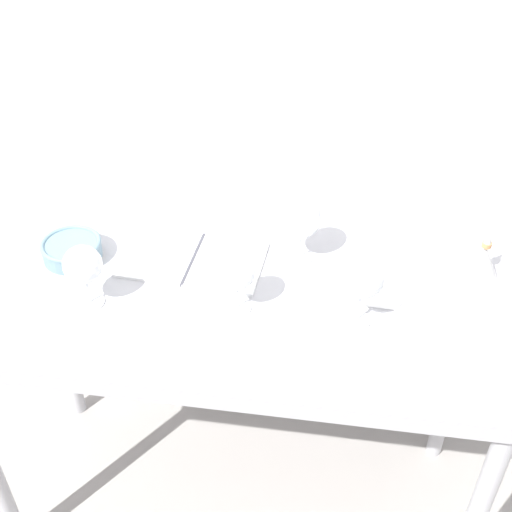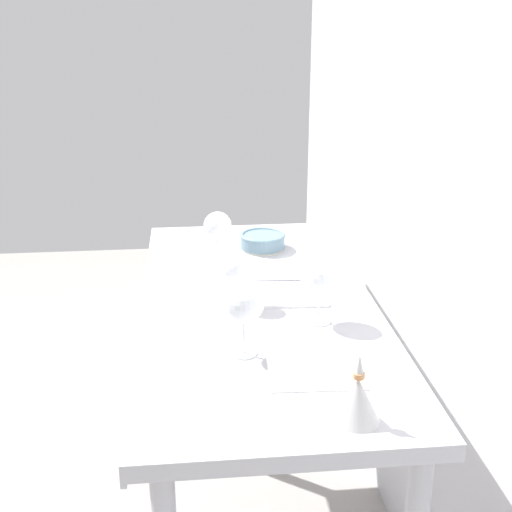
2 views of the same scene
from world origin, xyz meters
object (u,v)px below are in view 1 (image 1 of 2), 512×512
Objects in this scene: wine_glass_near_right at (362,278)px; open_notebook at (193,259)px; wine_glass_near_left at (83,266)px; decanter_funnel at (482,262)px; tasting_sheet_upper at (398,281)px; tasting_bowl at (72,250)px; wine_glass_near_center at (237,273)px; wine_glass_far_right at (301,220)px.

open_notebook is (-0.42, 0.16, -0.13)m from wine_glass_near_right.
wine_glass_near_left is 0.96m from decanter_funnel.
tasting_bowl is (-0.83, -0.03, 0.03)m from tasting_sheet_upper.
wine_glass_near_right is 0.37m from decanter_funnel.
wine_glass_near_center is 0.85× the size of wine_glass_near_right.
decanter_funnel is at bearing 4.21° from tasting_bowl.
tasting_sheet_upper is at bearing 21.85° from wine_glass_near_center.
wine_glass_near_left is (-0.48, -0.24, -0.01)m from wine_glass_far_right.
wine_glass_near_center is at bearing -121.34° from wine_glass_far_right.
wine_glass_near_right is at bearing -145.75° from decanter_funnel.
tasting_bowl is 1.03m from decanter_funnel.
tasting_bowl reaches higher than open_notebook.
wine_glass_near_right is (0.28, -0.00, 0.02)m from wine_glass_near_center.
tasting_bowl is (-0.58, -0.08, -0.09)m from wine_glass_far_right.
decanter_funnel is (1.03, 0.08, 0.02)m from tasting_bowl.
decanter_funnel is (0.72, 0.04, 0.05)m from open_notebook.
wine_glass_near_right reaches higher than tasting_sheet_upper.
wine_glass_near_right reaches higher than tasting_bowl.
tasting_bowl is (-0.73, 0.13, -0.10)m from wine_glass_near_right.
decanter_funnel reaches higher than open_notebook.
tasting_bowl is (-0.31, -0.04, 0.03)m from open_notebook.
wine_glass_near_right reaches higher than wine_glass_far_right.
wine_glass_far_right reaches higher than wine_glass_near_center.
wine_glass_near_right is at bearing -0.45° from wine_glass_near_center.
wine_glass_near_center is at bearing -15.31° from tasting_bowl.
wine_glass_near_right is 0.85× the size of tasting_sheet_upper.
tasting_sheet_upper is (0.73, 0.18, -0.11)m from wine_glass_near_left.
wine_glass_far_right is 0.54m from wine_glass_near_left.
wine_glass_near_left is at bearing -153.42° from wine_glass_far_right.
wine_glass_far_right is at bearing 126.58° from wine_glass_near_right.
wine_glass_near_left is at bearing -177.26° from wine_glass_near_right.
wine_glass_near_right reaches higher than open_notebook.
decanter_funnel is (0.20, 0.05, 0.05)m from tasting_sheet_upper.
tasting_bowl is at bearing -175.36° from tasting_sheet_upper.
wine_glass_near_center is (0.35, 0.03, -0.01)m from wine_glass_near_left.
open_notebook is at bearing 158.97° from wine_glass_near_right.
wine_glass_near_left reaches higher than wine_glass_near_center.
wine_glass_near_left is 1.10× the size of decanter_funnel.
wine_glass_near_center is 0.42× the size of open_notebook.
wine_glass_near_center is 1.00× the size of tasting_bowl.
wine_glass_near_left is at bearing -163.15° from tasting_sheet_upper.
wine_glass_near_center is 0.72× the size of tasting_sheet_upper.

